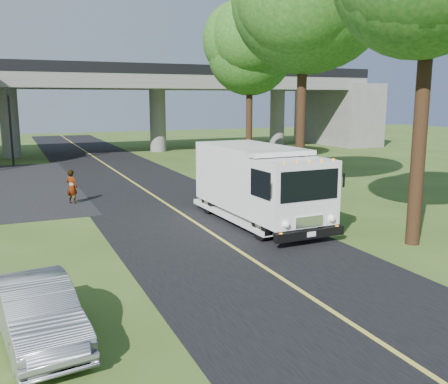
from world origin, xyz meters
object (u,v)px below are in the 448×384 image
step_van (259,182)px  silver_sedan (38,312)px  traffic_signal (10,120)px  pedestrian (72,187)px  tree_right_far (254,42)px

step_van → silver_sedan: bearing=-143.1°
traffic_signal → step_van: 22.19m
step_van → silver_sedan: step_van is taller
silver_sedan → pedestrian: bearing=73.0°
tree_right_far → pedestrian: size_ratio=7.19×
traffic_signal → silver_sedan: size_ratio=1.40×
step_van → pedestrian: step_van is taller
tree_right_far → pedestrian: bearing=-148.5°
silver_sedan → pedestrian: (2.20, 13.04, 0.15)m
traffic_signal → step_van: size_ratio=0.75×
tree_right_far → pedestrian: tree_right_far is taller
traffic_signal → pedestrian: bearing=-81.2°
traffic_signal → silver_sedan: bearing=-90.0°
silver_sedan → step_van: bearing=31.5°
step_van → silver_sedan: (-8.20, -6.62, -0.95)m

